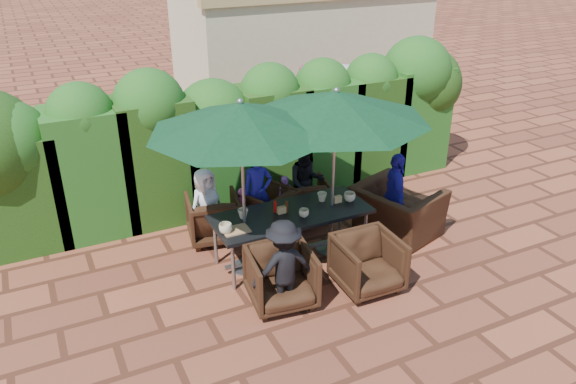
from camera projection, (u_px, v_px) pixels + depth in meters
name	position (u px, v px, depth m)	size (l,w,h in m)	color
ground	(306.00, 263.00, 8.02)	(80.00, 80.00, 0.00)	brown
dining_table	(291.00, 217.00, 7.84)	(2.23, 0.90, 0.75)	black
umbrella_left	(241.00, 118.00, 6.93)	(2.39, 2.39, 2.46)	gray
umbrella_right	(336.00, 106.00, 7.39)	(2.54, 2.54, 2.46)	gray
chair_far_left	(213.00, 216.00, 8.48)	(0.76, 0.71, 0.78)	black
chair_far_mid	(270.00, 207.00, 8.78)	(0.71, 0.67, 0.73)	black
chair_far_right	(306.00, 196.00, 9.15)	(0.69, 0.65, 0.71)	black
chair_near_left	(281.00, 275.00, 7.03)	(0.80, 0.75, 0.82)	black
chair_near_right	(368.00, 261.00, 7.33)	(0.79, 0.74, 0.81)	black
chair_end_right	(398.00, 203.00, 8.56)	(1.19, 0.78, 1.04)	black
adult_far_left	(206.00, 206.00, 8.35)	(0.58, 0.34, 1.17)	white
adult_far_mid	(258.00, 192.00, 8.64)	(0.46, 0.38, 1.28)	#261FAC
adult_far_right	(306.00, 182.00, 9.02)	(0.60, 0.37, 1.25)	black
adult_near_left	(284.00, 266.00, 6.84)	(0.79, 0.36, 1.23)	black
adult_end_right	(395.00, 195.00, 8.52)	(0.78, 0.39, 1.32)	#261FAC
child_left	(243.00, 210.00, 8.69)	(0.26, 0.21, 0.73)	#F255AE
child_right	(286.00, 198.00, 9.04)	(0.27, 0.22, 0.76)	#9352B1
pedestrian_a	(282.00, 114.00, 11.63)	(1.49, 0.53, 1.59)	green
pedestrian_b	(304.00, 103.00, 12.19)	(0.81, 0.49, 1.68)	#F255AE
pedestrian_c	(344.00, 101.00, 12.40)	(1.04, 0.48, 1.63)	#9998A1
cup_a	(226.00, 228.00, 7.26)	(0.17, 0.17, 0.14)	beige
cup_b	(243.00, 214.00, 7.63)	(0.14, 0.14, 0.13)	beige
cup_c	(304.00, 213.00, 7.67)	(0.14, 0.14, 0.11)	beige
cup_d	(322.00, 197.00, 8.10)	(0.14, 0.14, 0.13)	beige
cup_e	(350.00, 197.00, 8.09)	(0.17, 0.17, 0.13)	beige
ketchup_bottle	(275.00, 207.00, 7.77)	(0.04, 0.04, 0.17)	#B20C0A
sauce_bottle	(287.00, 207.00, 7.77)	(0.04, 0.04, 0.17)	#4C230C
serving_tray	(236.00, 230.00, 7.34)	(0.35, 0.25, 0.02)	#AE7E54
number_block_left	(282.00, 210.00, 7.76)	(0.12, 0.06, 0.10)	tan
number_block_right	(337.00, 199.00, 8.07)	(0.12, 0.06, 0.10)	tan
hedge_wall	(237.00, 126.00, 9.27)	(9.10, 1.60, 2.53)	#15350E
building	(301.00, 42.00, 14.36)	(6.20, 3.08, 3.20)	beige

